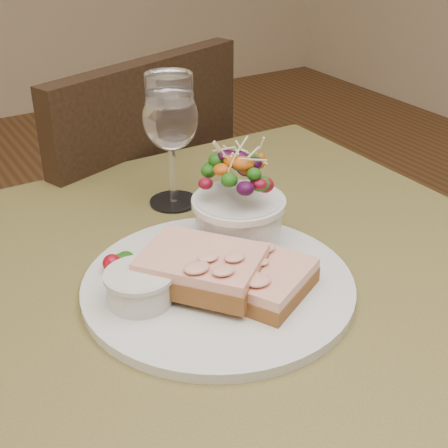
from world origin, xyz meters
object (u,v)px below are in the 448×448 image
sandwich_front (269,282)px  wine_glass (171,122)px  ramekin (140,286)px  sandwich_back (202,267)px  salad_bowl (239,200)px  dinner_plate (218,285)px  chair_far (109,316)px  cafe_table (227,356)px

sandwich_front → wine_glass: size_ratio=0.72×
sandwich_front → ramekin: bearing=127.4°
sandwich_back → salad_bowl: size_ratio=1.27×
dinner_plate → wine_glass: size_ratio=1.76×
sandwich_back → salad_bowl: bearing=86.9°
chair_far → wine_glass: 0.69m
sandwich_front → dinner_plate: bearing=98.0°
chair_far → ramekin: size_ratio=12.89×
chair_far → sandwich_front: size_ratio=7.16×
chair_far → dinner_plate: bearing=64.2°
sandwich_back → wine_glass: 0.25m
cafe_table → sandwich_back: bearing=177.9°
salad_bowl → cafe_table: bearing=-131.0°
chair_far → sandwich_back: chair_far is taller
ramekin → salad_bowl: bearing=17.9°
sandwich_front → wine_glass: (0.02, 0.27, 0.10)m
sandwich_front → sandwich_back: (-0.06, 0.05, 0.01)m
sandwich_back → ramekin: bearing=-137.1°
chair_far → sandwich_front: 0.81m
chair_far → wine_glass: (-0.01, -0.38, 0.58)m
cafe_table → dinner_plate: 0.11m
sandwich_back → sandwich_front: bearing=10.6°
salad_bowl → wine_glass: size_ratio=0.73×
dinner_plate → ramekin: (-0.09, 0.01, 0.03)m
dinner_plate → salad_bowl: (0.07, 0.06, 0.07)m
sandwich_back → ramekin: sandwich_back is taller
ramekin → salad_bowl: 0.17m
salad_bowl → dinner_plate: bearing=-137.1°
wine_glass → cafe_table: bearing=-101.8°
dinner_plate → sandwich_back: (-0.02, -0.00, 0.03)m
ramekin → sandwich_front: bearing=-25.3°
sandwich_back → salad_bowl: salad_bowl is taller
dinner_plate → salad_bowl: salad_bowl is taller
dinner_plate → cafe_table: bearing=-9.1°
ramekin → wine_glass: 0.27m
sandwich_back → salad_bowl: 0.11m
sandwich_front → ramekin: ramekin is taller
cafe_table → wine_glass: size_ratio=4.57×
sandwich_front → salad_bowl: size_ratio=0.99×
chair_far → salad_bowl: (-0.00, -0.54, 0.53)m
ramekin → wine_glass: (0.15, 0.21, 0.09)m
sandwich_front → wine_glass: 0.29m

